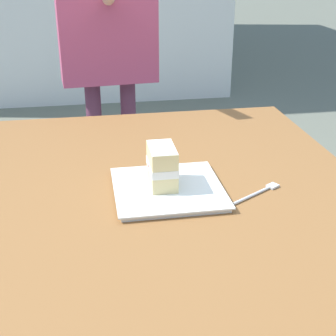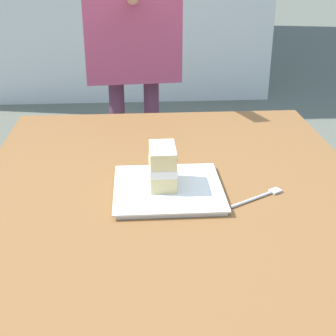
{
  "view_description": "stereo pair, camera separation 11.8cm",
  "coord_description": "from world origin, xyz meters",
  "px_view_note": "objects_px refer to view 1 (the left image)",
  "views": [
    {
      "loc": [
        -1.11,
        0.21,
        1.34
      ],
      "look_at": [
        0.03,
        0.02,
        0.81
      ],
      "focal_mm": 52.35,
      "sensor_mm": 36.0,
      "label": 1
    },
    {
      "loc": [
        -1.12,
        0.09,
        1.34
      ],
      "look_at": [
        0.03,
        0.02,
        0.81
      ],
      "focal_mm": 52.35,
      "sensor_mm": 36.0,
      "label": 2
    }
  ],
  "objects_px": {
    "diner_person": "(107,24)",
    "dessert_plate": "(168,189)",
    "patio_table": "(175,226)",
    "dessert_fork": "(259,192)",
    "cake_slice": "(162,166)"
  },
  "relations": [
    {
      "from": "patio_table",
      "to": "dessert_fork",
      "type": "distance_m",
      "value": 0.24
    },
    {
      "from": "patio_table",
      "to": "dessert_fork",
      "type": "xyz_separation_m",
      "value": [
        -0.02,
        -0.22,
        0.09
      ]
    },
    {
      "from": "cake_slice",
      "to": "diner_person",
      "type": "bearing_deg",
      "value": 4.02
    },
    {
      "from": "patio_table",
      "to": "dessert_fork",
      "type": "bearing_deg",
      "value": -95.88
    },
    {
      "from": "dessert_plate",
      "to": "diner_person",
      "type": "bearing_deg",
      "value": 4.67
    },
    {
      "from": "patio_table",
      "to": "dessert_plate",
      "type": "distance_m",
      "value": 0.1
    },
    {
      "from": "cake_slice",
      "to": "diner_person",
      "type": "height_order",
      "value": "diner_person"
    },
    {
      "from": "dessert_fork",
      "to": "diner_person",
      "type": "bearing_deg",
      "value": 16.14
    },
    {
      "from": "dessert_fork",
      "to": "cake_slice",
      "type": "bearing_deg",
      "value": 75.64
    },
    {
      "from": "dessert_plate",
      "to": "dessert_fork",
      "type": "xyz_separation_m",
      "value": [
        -0.05,
        -0.23,
        -0.0
      ]
    },
    {
      "from": "diner_person",
      "to": "dessert_plate",
      "type": "bearing_deg",
      "value": -175.33
    },
    {
      "from": "patio_table",
      "to": "dessert_plate",
      "type": "xyz_separation_m",
      "value": [
        0.03,
        0.02,
        0.1
      ]
    },
    {
      "from": "dessert_plate",
      "to": "diner_person",
      "type": "relative_size",
      "value": 0.19
    },
    {
      "from": "dessert_plate",
      "to": "patio_table",
      "type": "bearing_deg",
      "value": -149.9
    },
    {
      "from": "dessert_plate",
      "to": "diner_person",
      "type": "xyz_separation_m",
      "value": [
        1.06,
        0.09,
        0.28
      ]
    }
  ]
}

